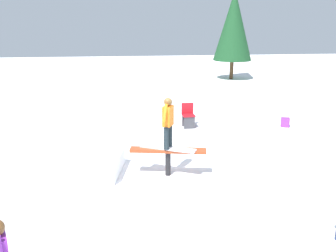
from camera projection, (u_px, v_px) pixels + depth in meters
The scene contains 8 objects.
ground_plane at pixel (168, 175), 9.65m from camera, with size 60.00×60.00×0.00m, color white.
rail_feature at pixel (168, 153), 9.49m from camera, with size 1.95×0.62×0.72m.
snow_kicker_ramp at pixel (86, 164), 9.72m from camera, with size 1.80×1.50×0.49m, color white.
main_rider_on_rail at pixel (168, 125), 9.27m from camera, with size 1.41×0.88×1.31m.
loose_snowboard_white at pixel (141, 138), 12.52m from camera, with size 1.53×0.28×0.02m, color white.
folding_chair at pixel (188, 116), 13.71m from camera, with size 0.46×0.46×0.88m.
backpack_on_snow at pixel (285, 122), 13.80m from camera, with size 0.30×0.22×0.34m, color purple.
pine_tree_near at pixel (234, 25), 23.44m from camera, with size 2.44×2.44×5.54m.
Camera 1 is at (-1.00, -8.85, 3.94)m, focal length 40.00 mm.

